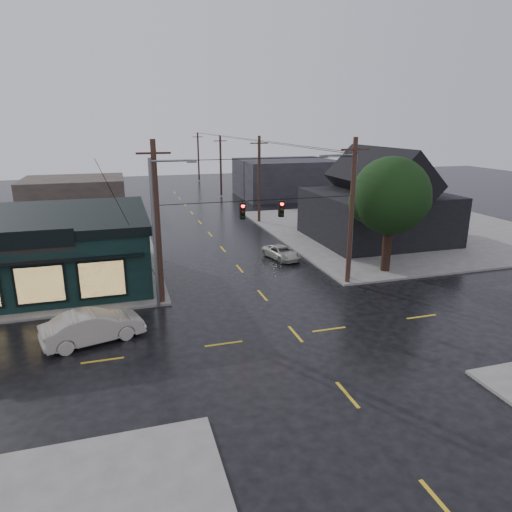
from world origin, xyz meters
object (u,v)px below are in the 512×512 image
object	(u,v)px
utility_pole_ne	(347,283)
suv_silver	(282,253)
sedan_cream	(93,327)
utility_pole_nw	(163,303)
corner_tree	(391,196)

from	to	relation	value
utility_pole_ne	suv_silver	bearing A→B (deg)	108.90
utility_pole_ne	sedan_cream	xyz separation A→B (m)	(-16.95, -4.27, 0.84)
suv_silver	utility_pole_nw	bearing A→B (deg)	-159.71
utility_pole_ne	sedan_cream	bearing A→B (deg)	-165.86
corner_tree	utility_pole_ne	size ratio (longest dim) A/B	0.85
utility_pole_ne	sedan_cream	world-z (taller)	utility_pole_ne
corner_tree	utility_pole_nw	world-z (taller)	corner_tree
corner_tree	sedan_cream	world-z (taller)	corner_tree
utility_pole_nw	utility_pole_ne	bearing A→B (deg)	0.00
utility_pole_nw	suv_silver	distance (m)	12.74
corner_tree	utility_pole_ne	world-z (taller)	corner_tree
sedan_cream	suv_silver	size ratio (longest dim) A/B	1.30
corner_tree	utility_pole_ne	distance (m)	7.26
suv_silver	sedan_cream	bearing A→B (deg)	-155.53
utility_pole_nw	sedan_cream	bearing A→B (deg)	-132.74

